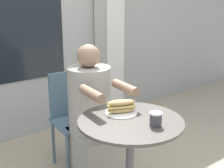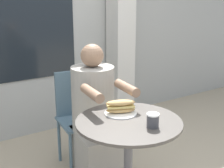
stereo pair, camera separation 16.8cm
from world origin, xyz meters
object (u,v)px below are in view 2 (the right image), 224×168
Objects in this scene: seated_diner at (95,124)px; sandwich_on_plate at (121,108)px; diner_chair at (77,110)px; cafe_table at (128,148)px; drink_cup at (153,120)px.

seated_diner reaches higher than sandwich_on_plate.
seated_diner reaches higher than diner_chair.
cafe_table is 3.33× the size of sandwich_on_plate.
sandwich_on_plate is 2.50× the size of drink_cup.
diner_chair is at bearing 89.72° from drink_cup.
cafe_table is at bearing 110.80° from drink_cup.
cafe_table is 0.27m from sandwich_on_plate.
diner_chair is (0.07, 0.89, -0.02)m from cafe_table.
drink_cup is (0.04, -0.29, 0.00)m from sandwich_on_plate.
seated_diner reaches higher than drink_cup.
sandwich_on_plate is at bearing 93.13° from diner_chair.
diner_chair is 0.81m from sandwich_on_plate.
sandwich_on_plate is (0.02, 0.13, 0.24)m from cafe_table.
sandwich_on_plate reaches higher than cafe_table.
diner_chair reaches higher than sandwich_on_plate.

